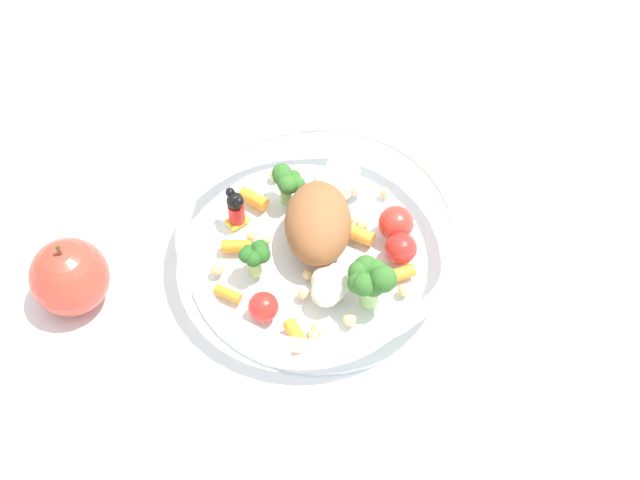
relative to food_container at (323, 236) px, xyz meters
The scene contains 4 objects.
ground_plane 0.03m from the food_container, 40.46° to the right, with size 2.40×2.40×0.00m, color white.
food_container is the anchor object (origin of this frame).
loose_apple 0.22m from the food_container, ahead, with size 0.07×0.07×0.08m.
folded_napkin 0.24m from the food_container, behind, with size 0.15×0.12×0.01m, color white.
Camera 1 is at (0.15, 0.44, 0.65)m, focal length 49.39 mm.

